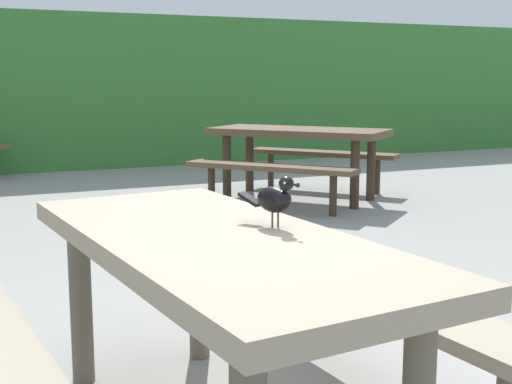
% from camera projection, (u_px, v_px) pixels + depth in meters
% --- Properties ---
extents(hedge_wall, '(28.00, 2.29, 2.14)m').
position_uv_depth(hedge_wall, '(23.00, 91.00, 10.15)').
color(hedge_wall, '#387A33').
rests_on(hedge_wall, ground).
extents(picnic_table_foreground, '(1.84, 1.87, 0.74)m').
position_uv_depth(picnic_table_foreground, '(215.00, 287.00, 2.33)').
color(picnic_table_foreground, gray).
rests_on(picnic_table_foreground, ground).
extents(bird_grackle, '(0.13, 0.28, 0.18)m').
position_uv_depth(bird_grackle, '(276.00, 198.00, 2.38)').
color(bird_grackle, black).
rests_on(bird_grackle, picnic_table_foreground).
extents(picnic_table_mid_left, '(2.38, 2.39, 0.74)m').
position_uv_depth(picnic_table_mid_left, '(298.00, 146.00, 7.19)').
color(picnic_table_mid_left, brown).
rests_on(picnic_table_mid_left, ground).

